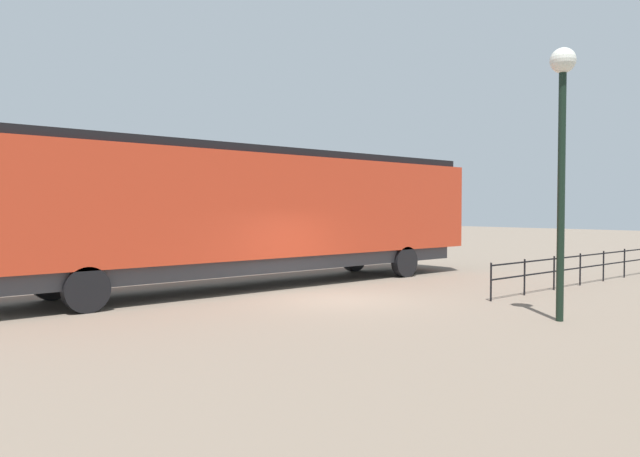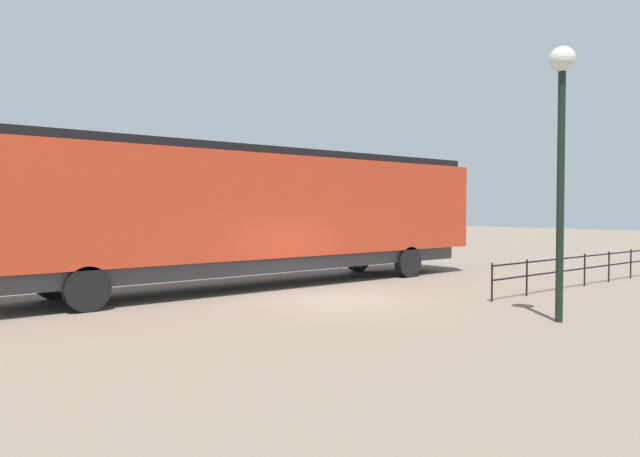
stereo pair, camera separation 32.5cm
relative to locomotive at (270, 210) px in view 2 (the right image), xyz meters
name	(u,v)px [view 2 (the right image)]	position (x,y,z in m)	size (l,w,h in m)	color
ground_plane	(339,300)	(3.69, -0.32, -2.41)	(120.00, 120.00, 0.00)	#756656
locomotive	(270,210)	(0.00, 0.00, 0.00)	(2.92, 17.73, 4.31)	red
lamp_post	(561,122)	(9.16, 1.22, 1.91)	(0.55, 0.55, 5.94)	black
platform_fence	(597,263)	(6.58, 8.41, -1.74)	(0.05, 11.79, 1.03)	black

